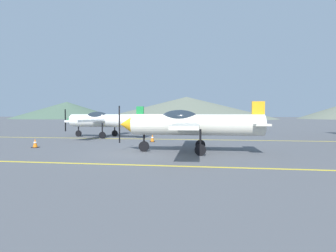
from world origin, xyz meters
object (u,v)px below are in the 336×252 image
airplane_near (191,124)px  traffic_cone_front (152,138)px  airplane_mid (104,120)px  car_sedan (248,125)px  traffic_cone_side (35,143)px

airplane_near → traffic_cone_front: size_ratio=15.84×
traffic_cone_front → airplane_mid: bearing=147.2°
airplane_mid → traffic_cone_front: 6.37m
car_sedan → airplane_mid: bearing=-150.1°
airplane_near → airplane_mid: (-8.47, 8.57, 0.00)m
airplane_mid → traffic_cone_front: (5.24, -3.38, -1.29)m
airplane_mid → traffic_cone_side: 8.12m
car_sedan → traffic_cone_front: 14.46m
airplane_near → airplane_mid: same height
traffic_cone_front → traffic_cone_side: 8.04m
traffic_cone_front → traffic_cone_side: (-6.65, -4.52, 0.00)m
airplane_near → car_sedan: size_ratio=2.10×
airplane_near → traffic_cone_side: 9.99m
airplane_near → traffic_cone_front: 6.25m
airplane_mid → traffic_cone_front: airplane_mid is taller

